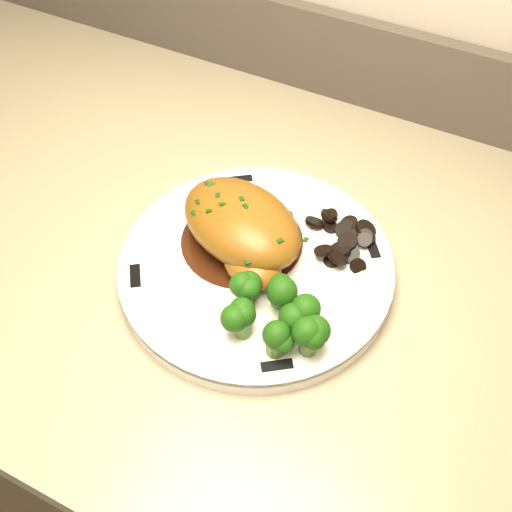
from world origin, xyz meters
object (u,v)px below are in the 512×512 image
at_px(plate, 256,268).
at_px(chicken_breast, 243,228).
at_px(counter, 191,389).
at_px(broccoli_florets, 275,314).

height_order(plate, chicken_breast, chicken_breast).
xyz_separation_m(counter, chicken_breast, (0.11, -0.00, 0.45)).
relative_size(chicken_breast, broccoli_florets, 1.63).
xyz_separation_m(counter, plate, (0.13, -0.02, 0.41)).
bearing_deg(chicken_breast, counter, -161.95).
distance_m(plate, chicken_breast, 0.05).
bearing_deg(broccoli_florets, counter, 155.27).
bearing_deg(plate, chicken_breast, 147.43).
xyz_separation_m(chicken_breast, broccoli_florets, (0.08, -0.08, -0.01)).
height_order(counter, chicken_breast, counter).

